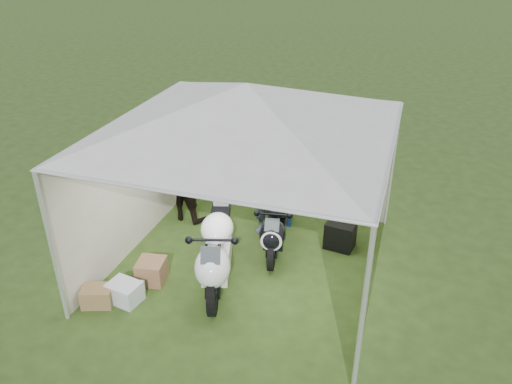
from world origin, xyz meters
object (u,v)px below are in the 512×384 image
motorcycle_white (217,249)px  person_dark_jacket (185,179)px  equipment_box (340,235)px  person_blue_jacket (267,186)px  crate_1 (152,271)px  crate_0 (125,292)px  crate_2 (134,290)px  paddock_stand (280,216)px  crate_3 (98,296)px  motorcycle_black (276,223)px  canopy_tent (247,112)px

motorcycle_white → person_dark_jacket: bearing=111.3°
equipment_box → person_blue_jacket: bearing=174.9°
person_dark_jacket → crate_1: 2.05m
person_dark_jacket → person_blue_jacket: person_blue_jacket is taller
crate_0 → crate_2: size_ratio=1.61×
paddock_stand → crate_0: same height
person_blue_jacket → crate_1: bearing=6.4°
person_dark_jacket → crate_3: person_dark_jacket is taller
person_dark_jacket → crate_3: size_ratio=3.72×
motorcycle_white → person_dark_jacket: size_ratio=1.35×
motorcycle_black → crate_0: 2.64m
person_blue_jacket → crate_3: (-1.74, -2.68, -0.76)m
motorcycle_white → crate_3: motorcycle_white is taller
motorcycle_black → person_dark_jacket: person_dark_jacket is taller
motorcycle_white → person_blue_jacket: 1.71m
person_blue_jacket → crate_3: person_blue_jacket is taller
crate_1 → motorcycle_white: bearing=16.1°
crate_3 → paddock_stand: bearing=57.6°
motorcycle_white → crate_0: size_ratio=4.75×
crate_3 → canopy_tent: bearing=43.2°
paddock_stand → crate_1: bearing=-122.2°
person_blue_jacket → person_dark_jacket: bearing=-50.1°
equipment_box → crate_2: (-2.69, -2.24, -0.13)m
canopy_tent → crate_3: 3.42m
crate_0 → crate_2: crate_0 is taller
paddock_stand → motorcycle_white: bearing=-102.7°
person_dark_jacket → crate_0: size_ratio=3.53×
paddock_stand → crate_1: 2.68m
crate_0 → crate_3: bearing=-149.8°
canopy_tent → motorcycle_black: size_ratio=3.03×
motorcycle_black → equipment_box: size_ratio=3.91×
equipment_box → crate_2: bearing=-140.2°
motorcycle_white → crate_3: size_ratio=5.01×
crate_0 → person_dark_jacket: bearing=93.3°
canopy_tent → paddock_stand: size_ratio=13.86×
person_blue_jacket → crate_3: bearing=6.3°
canopy_tent → equipment_box: size_ratio=11.85×
equipment_box → crate_3: size_ratio=1.10×
motorcycle_black → canopy_tent: bearing=-130.2°
paddock_stand → equipment_box: (1.17, -0.44, 0.09)m
canopy_tent → crate_2: bearing=-135.6°
crate_1 → crate_2: (-0.08, -0.41, -0.08)m
motorcycle_white → crate_0: motorcycle_white is taller
canopy_tent → person_dark_jacket: size_ratio=3.50×
person_blue_jacket → equipment_box: 1.50m
person_blue_jacket → crate_3: size_ratio=4.14×
motorcycle_black → paddock_stand: bearing=90.0°
person_blue_jacket → crate_0: person_blue_jacket is taller
person_blue_jacket → crate_0: bearing=9.7°
motorcycle_black → person_blue_jacket: bearing=111.4°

